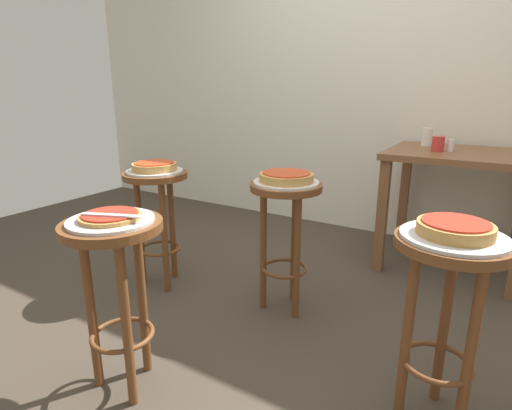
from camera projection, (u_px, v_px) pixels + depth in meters
The scene contains 19 objects.
ground_plane at pixel (274, 317), 2.17m from camera, with size 6.00×6.00×0.00m, color #42382D.
back_wall at pixel (383, 41), 3.11m from camera, with size 6.00×0.10×3.00m, color silver.
stool_foreground at pixel (116, 270), 1.54m from camera, with size 0.37×0.37×0.70m.
serving_plate_foreground at pixel (111, 220), 1.49m from camera, with size 0.31×0.31×0.01m, color silver.
pizza_foreground at pixel (110, 216), 1.48m from camera, with size 0.22×0.22×0.02m.
stool_middle at pixel (446, 291), 1.38m from camera, with size 0.37×0.37×0.70m.
serving_plate_middle at pixel (454, 237), 1.32m from camera, with size 0.33×0.33×0.01m, color silver.
pizza_middle at pixel (455, 228), 1.32m from camera, with size 0.24×0.24×0.05m.
stool_leftside at pixel (157, 204), 2.41m from camera, with size 0.37×0.37×0.70m.
serving_plate_leftside at pixel (155, 171), 2.35m from camera, with size 0.32×0.32×0.01m, color silver.
pizza_leftside at pixel (155, 166), 2.35m from camera, with size 0.25×0.25×0.05m.
stool_rear at pixel (285, 219), 2.13m from camera, with size 0.37×0.37×0.70m.
serving_plate_rear at pixel (286, 182), 2.08m from camera, with size 0.33×0.33×0.01m, color silver.
pizza_rear at pixel (286, 177), 2.07m from camera, with size 0.27×0.27×0.05m.
dining_table at pixel (459, 173), 2.63m from camera, with size 0.86×0.73×0.77m.
cup_near_edge at pixel (438, 144), 2.59m from camera, with size 0.08×0.08×0.09m, color red.
cup_far_edge at pixel (427, 137), 2.83m from camera, with size 0.07×0.07×0.12m, color silver.
condiment_shaker at pixel (451, 146), 2.58m from camera, with size 0.04×0.04×0.08m, color white.
pizza_server_knife at pixel (111, 215), 1.45m from camera, with size 0.22×0.02×0.01m, color silver.
Camera 1 is at (0.92, -1.69, 1.17)m, focal length 28.97 mm.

